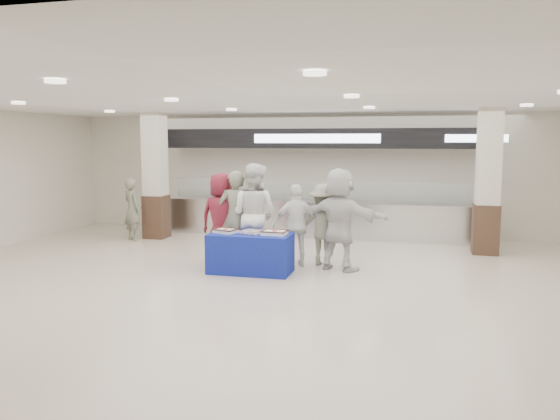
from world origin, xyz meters
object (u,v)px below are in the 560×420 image
(cupcake_tray, at_px, (251,232))
(chef_tall, at_px, (254,215))
(sheet_cake_left, at_px, (226,230))
(soldier_bg, at_px, (132,209))
(sheet_cake_right, at_px, (275,232))
(soldier_a, at_px, (236,218))
(chef_short, at_px, (297,225))
(display_table, at_px, (251,253))
(soldier_b, at_px, (324,225))
(civilian_maroon, at_px, (222,218))
(civilian_white, at_px, (340,219))

(cupcake_tray, relative_size, chef_tall, 0.22)
(sheet_cake_left, bearing_deg, soldier_bg, 143.64)
(sheet_cake_left, xyz_separation_m, sheet_cake_right, (0.96, 0.01, 0.00))
(soldier_a, bearing_deg, chef_short, 166.45)
(display_table, distance_m, chef_tall, 0.92)
(soldier_b, bearing_deg, soldier_a, 16.31)
(display_table, height_order, civilian_maroon, civilian_maroon)
(sheet_cake_right, relative_size, soldier_bg, 0.29)
(soldier_a, bearing_deg, soldier_b, 172.19)
(display_table, bearing_deg, soldier_b, 38.41)
(soldier_b, bearing_deg, chef_tall, 19.39)
(cupcake_tray, xyz_separation_m, soldier_a, (-0.52, 0.63, 0.17))
(display_table, bearing_deg, chef_short, 45.89)
(sheet_cake_right, bearing_deg, cupcake_tray, 179.14)
(chef_tall, bearing_deg, cupcake_tray, 115.06)
(display_table, relative_size, sheet_cake_left, 3.25)
(sheet_cake_left, distance_m, civilian_white, 2.20)
(chef_short, bearing_deg, display_table, 25.57)
(civilian_white, bearing_deg, chef_short, 13.48)
(display_table, xyz_separation_m, sheet_cake_right, (0.47, 0.01, 0.42))
(sheet_cake_left, relative_size, chef_tall, 0.23)
(display_table, bearing_deg, cupcake_tray, 53.87)
(cupcake_tray, bearing_deg, sheet_cake_right, -0.86)
(civilian_white, bearing_deg, cupcake_tray, 42.92)
(display_table, distance_m, soldier_a, 1.00)
(soldier_b, bearing_deg, civilian_maroon, 12.19)
(chef_tall, xyz_separation_m, soldier_bg, (-3.76, 1.86, -0.24))
(soldier_a, distance_m, chef_short, 1.26)
(civilian_maroon, bearing_deg, soldier_a, 167.56)
(cupcake_tray, relative_size, civilian_white, 0.22)
(cupcake_tray, relative_size, chef_short, 0.27)
(soldier_a, xyz_separation_m, chef_short, (1.24, 0.12, -0.13))
(display_table, height_order, civilian_white, civilian_white)
(chef_tall, xyz_separation_m, civilian_white, (1.73, 0.00, -0.03))
(display_table, xyz_separation_m, chef_tall, (-0.13, 0.64, 0.65))
(sheet_cake_right, height_order, chef_tall, chef_tall)
(sheet_cake_left, bearing_deg, chef_short, 32.09)
(display_table, height_order, chef_short, chef_short)
(sheet_cake_left, bearing_deg, soldier_b, 29.97)
(display_table, height_order, sheet_cake_right, sheet_cake_right)
(soldier_a, height_order, civilian_white, civilian_white)
(cupcake_tray, distance_m, civilian_maroon, 1.12)
(soldier_a, distance_m, civilian_white, 2.12)
(chef_tall, bearing_deg, sheet_cake_left, 73.05)
(soldier_a, bearing_deg, sheet_cake_right, 128.12)
(soldier_bg, bearing_deg, display_table, 178.63)
(sheet_cake_right, relative_size, chef_tall, 0.22)
(chef_tall, xyz_separation_m, chef_short, (0.86, 0.12, -0.20))
(chef_tall, bearing_deg, chef_short, -159.47)
(soldier_a, height_order, soldier_b, soldier_a)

